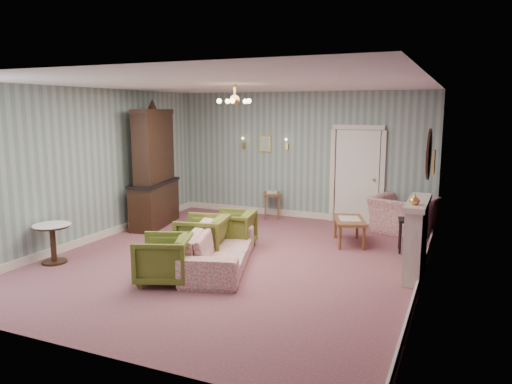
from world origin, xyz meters
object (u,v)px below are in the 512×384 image
at_px(fireplace, 416,237).
at_px(pedestal_table, 53,244).
at_px(olive_chair_a, 163,257).
at_px(olive_chair_c, 233,228).
at_px(side_table_black, 409,236).
at_px(sofa_chintz, 220,241).
at_px(olive_chair_b, 203,235).
at_px(coffee_table, 349,231).
at_px(dresser, 154,165).
at_px(wingback_chair, 403,209).

height_order(fireplace, pedestal_table, fireplace).
relative_size(olive_chair_a, fireplace, 0.55).
relative_size(olive_chair_a, pedestal_table, 1.17).
height_order(olive_chair_c, side_table_black, olive_chair_c).
bearing_deg(side_table_black, pedestal_table, -150.84).
bearing_deg(olive_chair_c, sofa_chintz, 6.27).
bearing_deg(olive_chair_b, fireplace, 89.06).
distance_m(olive_chair_a, fireplace, 3.81).
bearing_deg(pedestal_table, fireplace, 18.07).
bearing_deg(sofa_chintz, coffee_table, -53.50).
relative_size(olive_chair_b, dresser, 0.30).
relative_size(olive_chair_c, sofa_chintz, 0.35).
xyz_separation_m(wingback_chair, pedestal_table, (-5.03, -4.29, -0.18)).
height_order(olive_chair_c, sofa_chintz, sofa_chintz).
xyz_separation_m(olive_chair_a, side_table_black, (3.13, 2.99, -0.08)).
bearing_deg(side_table_black, coffee_table, 173.71).
bearing_deg(dresser, sofa_chintz, -48.48).
height_order(olive_chair_a, pedestal_table, olive_chair_a).
height_order(dresser, side_table_black, dresser).
distance_m(fireplace, coffee_table, 1.86).
bearing_deg(pedestal_table, wingback_chair, 40.51).
xyz_separation_m(olive_chair_c, side_table_black, (2.98, 1.00, -0.08)).
bearing_deg(sofa_chintz, olive_chair_a, 136.97).
relative_size(olive_chair_b, coffee_table, 0.85).
bearing_deg(wingback_chair, olive_chair_b, 64.91).
bearing_deg(wingback_chair, coffee_table, 73.92).
bearing_deg(pedestal_table, olive_chair_b, 29.67).
bearing_deg(olive_chair_b, wingback_chair, 125.90).
distance_m(olive_chair_a, wingback_chair, 5.18).
bearing_deg(olive_chair_a, pedestal_table, -111.34).
relative_size(olive_chair_c, dresser, 0.29).
height_order(olive_chair_a, side_table_black, olive_chair_a).
distance_m(olive_chair_b, wingback_chair, 4.24).
bearing_deg(side_table_black, sofa_chintz, -142.42).
bearing_deg(olive_chair_c, fireplace, 77.85).
relative_size(fireplace, coffee_table, 1.47).
bearing_deg(wingback_chair, pedestal_table, 58.69).
xyz_separation_m(dresser, coffee_table, (4.20, 0.23, -1.09)).
bearing_deg(olive_chair_b, pedestal_table, -71.15).
height_order(olive_chair_c, fireplace, fireplace).
bearing_deg(coffee_table, olive_chair_b, -138.00).
xyz_separation_m(sofa_chintz, side_table_black, (2.69, 2.07, -0.13)).
bearing_deg(dresser, wingback_chair, 4.40).
bearing_deg(olive_chair_c, dresser, -120.25).
xyz_separation_m(olive_chair_c, coffee_table, (1.88, 1.12, -0.14)).
height_order(side_table_black, pedestal_table, pedestal_table).
bearing_deg(side_table_black, fireplace, -79.74).
bearing_deg(coffee_table, side_table_black, -6.29).
xyz_separation_m(olive_chair_a, olive_chair_c, (0.14, 1.99, -0.00)).
distance_m(olive_chair_c, side_table_black, 3.15).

